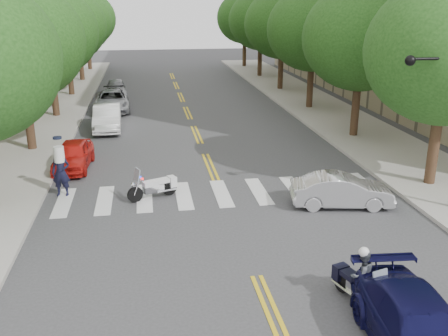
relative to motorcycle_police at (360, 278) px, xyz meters
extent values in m
plane|color=#38383A|center=(-2.31, 1.71, -0.73)|extent=(140.00, 140.00, 0.00)
cube|color=#9E9991|center=(-11.81, 23.71, -0.65)|extent=(5.00, 60.00, 0.15)
cube|color=#9E9991|center=(7.19, 23.71, -0.65)|extent=(5.00, 60.00, 0.15)
cylinder|color=#382316|center=(-11.11, 15.71, 0.93)|extent=(0.44, 0.44, 3.32)
ellipsoid|color=#1B4413|center=(-11.11, 15.71, 4.84)|extent=(6.40, 6.40, 5.76)
cylinder|color=#382316|center=(-11.11, 23.71, 0.93)|extent=(0.44, 0.44, 3.32)
ellipsoid|color=#1B4413|center=(-11.11, 23.71, 4.84)|extent=(6.40, 6.40, 5.76)
cylinder|color=#382316|center=(-11.11, 31.71, 0.93)|extent=(0.44, 0.44, 3.32)
ellipsoid|color=#1B4413|center=(-11.11, 31.71, 4.84)|extent=(6.40, 6.40, 5.76)
cylinder|color=#382316|center=(-11.11, 39.71, 0.93)|extent=(0.44, 0.44, 3.32)
ellipsoid|color=#1B4413|center=(-11.11, 39.71, 4.84)|extent=(6.40, 6.40, 5.76)
cylinder|color=#382316|center=(-11.11, 47.71, 0.93)|extent=(0.44, 0.44, 3.32)
ellipsoid|color=#1B4413|center=(-11.11, 47.71, 4.84)|extent=(6.40, 6.40, 5.76)
cylinder|color=#382316|center=(6.49, 7.71, 0.93)|extent=(0.44, 0.44, 3.32)
ellipsoid|color=#1B4413|center=(6.49, 7.71, 4.84)|extent=(6.40, 6.40, 5.76)
cylinder|color=#382316|center=(6.49, 15.71, 0.93)|extent=(0.44, 0.44, 3.32)
ellipsoid|color=#1B4413|center=(6.49, 15.71, 4.84)|extent=(6.40, 6.40, 5.76)
cylinder|color=#382316|center=(6.49, 23.71, 0.93)|extent=(0.44, 0.44, 3.32)
ellipsoid|color=#1B4413|center=(6.49, 23.71, 4.84)|extent=(6.40, 6.40, 5.76)
cylinder|color=#382316|center=(6.49, 31.71, 0.93)|extent=(0.44, 0.44, 3.32)
ellipsoid|color=#1B4413|center=(6.49, 31.71, 4.84)|extent=(6.40, 6.40, 5.76)
cylinder|color=#382316|center=(6.49, 39.71, 0.93)|extent=(0.44, 0.44, 3.32)
ellipsoid|color=#1B4413|center=(6.49, 39.71, 4.84)|extent=(6.40, 6.40, 5.76)
cylinder|color=#382316|center=(6.49, 47.71, 0.93)|extent=(0.44, 0.44, 3.32)
ellipsoid|color=#1B4413|center=(6.49, 47.71, 4.84)|extent=(6.40, 6.40, 5.76)
cylinder|color=black|center=(4.69, 5.21, 4.87)|extent=(2.40, 0.10, 0.10)
sphere|color=black|center=(3.59, 5.21, 4.82)|extent=(0.36, 0.36, 0.36)
cylinder|color=black|center=(0.24, -0.76, -0.43)|extent=(0.30, 0.61, 0.60)
cylinder|color=black|center=(-0.19, 0.59, -0.43)|extent=(0.33, 0.62, 0.60)
cube|color=silver|center=(0.01, -0.05, -0.33)|extent=(0.51, 0.84, 0.28)
cube|color=black|center=(0.04, -0.13, -0.11)|extent=(0.49, 0.69, 0.19)
cube|color=black|center=(-0.11, 0.33, -0.09)|extent=(0.48, 0.57, 0.14)
cube|color=black|center=(-0.23, 0.71, -0.20)|extent=(0.45, 0.37, 0.40)
cube|color=#8C99A5|center=(0.21, -0.65, 0.33)|extent=(0.46, 0.26, 0.48)
cube|color=red|center=(0.26, -0.48, 0.17)|extent=(0.11, 0.11, 0.07)
cube|color=#0C26E5|center=(0.06, -0.54, 0.17)|extent=(0.11, 0.11, 0.07)
imported|color=#474C56|center=(0.01, -0.05, 0.13)|extent=(0.80, 0.71, 1.39)
sphere|color=silver|center=(0.01, -0.05, 0.77)|extent=(0.26, 0.26, 0.26)
cylinder|color=black|center=(-5.75, 7.83, -0.42)|extent=(0.62, 0.36, 0.62)
cylinder|color=black|center=(-4.41, 8.41, -0.42)|extent=(0.64, 0.40, 0.62)
cube|color=silver|center=(-5.04, 8.14, -0.32)|extent=(0.87, 0.59, 0.29)
cube|color=silver|center=(-5.12, 8.10, -0.09)|extent=(0.72, 0.55, 0.20)
cube|color=silver|center=(-4.66, 8.30, -0.07)|extent=(0.61, 0.53, 0.15)
cube|color=silver|center=(-4.29, 8.46, -0.18)|extent=(0.41, 0.48, 0.41)
cube|color=#8C99A5|center=(-5.64, 7.88, 0.37)|extent=(0.31, 0.47, 0.50)
cube|color=red|center=(-5.46, 7.84, 0.20)|extent=(0.12, 0.12, 0.07)
cube|color=#0C26E5|center=(-5.54, 8.04, 0.20)|extent=(0.12, 0.12, 0.07)
imported|color=black|center=(-8.63, 9.00, 0.25)|extent=(0.78, 0.58, 1.97)
imported|color=#BCBBBE|center=(1.98, 6.21, -0.10)|extent=(3.97, 1.95, 1.25)
imported|color=#0E0D39|center=(0.40, -2.23, -0.04)|extent=(2.29, 4.89, 1.38)
imported|color=red|center=(-8.61, 12.43, -0.08)|extent=(1.77, 3.91, 1.30)
imported|color=white|center=(-7.51, 19.71, 0.01)|extent=(1.72, 4.55, 1.48)
imported|color=gray|center=(-7.51, 25.21, -0.02)|extent=(2.62, 5.22, 1.42)
imported|color=black|center=(-7.51, 26.63, -0.09)|extent=(1.86, 4.42, 1.27)
imported|color=gray|center=(-7.51, 31.21, -0.06)|extent=(1.79, 4.01, 1.34)
camera|label=1|loc=(-5.18, -10.45, 6.72)|focal=40.00mm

